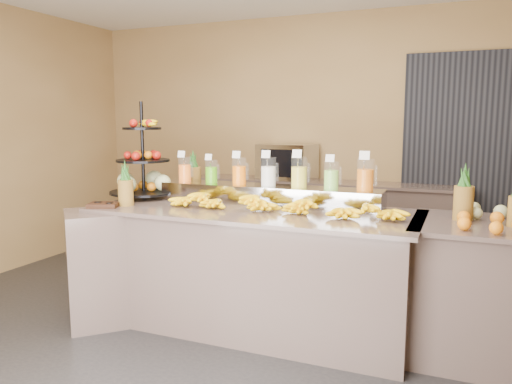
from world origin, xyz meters
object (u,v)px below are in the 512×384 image
Objects in this scene: fruit_stand at (147,173)px; condiment_caddy at (104,205)px; banana_heap at (280,203)px; pitcher_tray at (268,195)px; right_fruit_pile at (486,214)px; oven_warmer at (287,162)px.

condiment_caddy is at bearing -85.48° from fruit_stand.
condiment_caddy is at bearing -165.57° from banana_heap.
pitcher_tray is at bearing 12.06° from fruit_stand.
right_fruit_pile is at bearing 8.07° from condiment_caddy.
condiment_caddy is at bearing -150.50° from pitcher_tray.
pitcher_tray is 1.31m from condiment_caddy.
oven_warmer is (0.69, 1.76, -0.01)m from fruit_stand.
fruit_stand is 3.71× the size of condiment_caddy.
banana_heap is at bearing 14.43° from condiment_caddy.
pitcher_tray is at bearing 124.81° from banana_heap.
oven_warmer is (0.72, 2.31, 0.19)m from condiment_caddy.
pitcher_tray is 0.36m from banana_heap.
banana_heap is at bearing -64.42° from oven_warmer.
condiment_caddy is 2.43m from oven_warmer.
condiment_caddy is 0.51× the size of right_fruit_pile.
pitcher_tray is 1.01× the size of banana_heap.
right_fruit_pile is (2.72, -0.16, -0.14)m from fruit_stand.
right_fruit_pile reaches higher than banana_heap.
banana_heap is at bearing -1.55° from fruit_stand.
pitcher_tray is 8.19× the size of condiment_caddy.
fruit_stand is 1.89× the size of right_fruit_pile.
condiment_caddy is at bearing -171.93° from right_fruit_pile.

